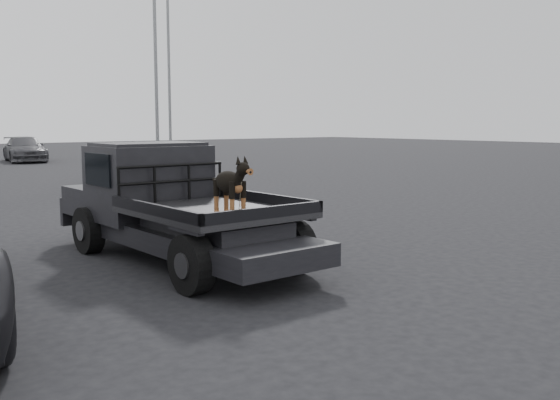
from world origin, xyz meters
TOP-DOWN VIEW (x-y plane):
  - ground at (0.00, 0.00)m, footprint 120.00×120.00m
  - flatbed_ute at (0.64, 2.34)m, footprint 2.00×5.40m
  - ute_cab at (0.64, 3.29)m, footprint 1.72×1.30m
  - headache_rack at (0.64, 2.54)m, footprint 1.80×0.08m
  - dog at (0.52, 0.81)m, footprint 0.32×0.60m
  - distant_car_b at (6.65, 29.11)m, footprint 2.61×4.87m
  - floodlight_mid at (12.24, 24.53)m, footprint 1.08×0.28m
  - floodlight_far at (16.39, 30.47)m, footprint 1.08×0.28m

SIDE VIEW (x-z plane):
  - ground at x=0.00m, z-range 0.00..0.00m
  - flatbed_ute at x=0.64m, z-range 0.00..0.92m
  - distant_car_b at x=6.65m, z-range 0.00..1.34m
  - headache_rack at x=0.64m, z-range 0.92..1.47m
  - dog at x=0.52m, z-range 0.92..1.66m
  - ute_cab at x=0.64m, z-range 0.92..1.80m
  - floodlight_mid at x=12.24m, z-range 0.60..14.15m
  - floodlight_far at x=16.39m, z-range 0.61..15.99m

